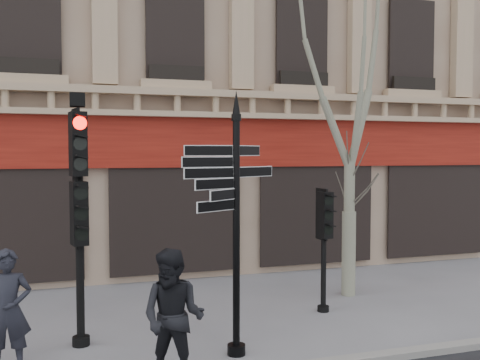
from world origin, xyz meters
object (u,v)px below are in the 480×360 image
at_px(traffic_signal_secondary, 324,228).
at_px(plane_tree, 351,66).
at_px(traffic_signal_main, 79,188).
at_px(pedestrian_b, 173,318).
at_px(pedestrian_a, 8,311).
at_px(fingerpost, 236,179).

relative_size(traffic_signal_secondary, plane_tree, 0.33).
distance_m(traffic_signal_main, pedestrian_b, 2.97).
xyz_separation_m(traffic_signal_main, pedestrian_a, (-1.06, -0.80, -1.80)).
bearing_deg(traffic_signal_main, plane_tree, 3.00).
bearing_deg(pedestrian_a, plane_tree, 19.44).
bearing_deg(pedestrian_a, traffic_signal_secondary, 13.85).
distance_m(traffic_signal_secondary, pedestrian_b, 4.53).
xyz_separation_m(traffic_signal_main, plane_tree, (6.03, 1.52, 2.58)).
relative_size(plane_tree, pedestrian_a, 4.04).
bearing_deg(traffic_signal_main, pedestrian_b, -70.10).
relative_size(fingerpost, pedestrian_a, 2.31).
distance_m(traffic_signal_main, traffic_signal_secondary, 5.01).
distance_m(fingerpost, traffic_signal_secondary, 3.21).
height_order(fingerpost, plane_tree, plane_tree).
height_order(traffic_signal_main, pedestrian_a, traffic_signal_main).
distance_m(traffic_signal_main, plane_tree, 6.73).
xyz_separation_m(plane_tree, pedestrian_b, (-4.79, -3.58, -4.34)).
bearing_deg(plane_tree, pedestrian_a, -161.86).
distance_m(fingerpost, plane_tree, 5.11).
bearing_deg(traffic_signal_main, fingerpost, -37.58).
height_order(traffic_signal_main, traffic_signal_secondary, traffic_signal_main).
bearing_deg(plane_tree, traffic_signal_main, -165.80).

